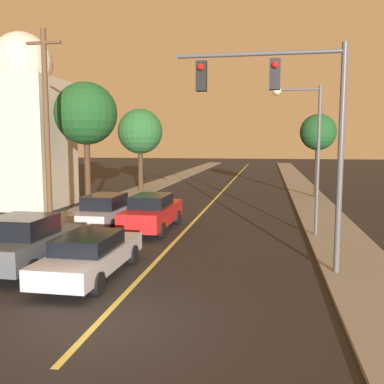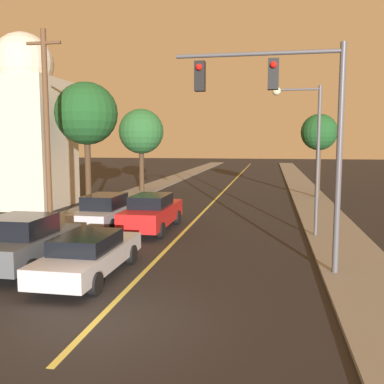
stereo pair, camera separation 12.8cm
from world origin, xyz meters
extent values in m
plane|color=black|center=(0.00, 0.00, 0.00)|extent=(200.00, 200.00, 0.00)
cube|color=black|center=(0.00, 36.00, 0.01)|extent=(10.83, 80.00, 0.01)
cube|color=#D1C14C|center=(0.00, 36.00, 0.01)|extent=(0.16, 76.00, 0.00)
cube|color=gray|center=(-6.66, 36.00, 0.06)|extent=(2.50, 80.00, 0.12)
cube|color=gray|center=(6.66, 36.00, 0.06)|extent=(2.50, 80.00, 0.12)
cube|color=#A5A8B2|center=(-1.52, 3.20, 0.60)|extent=(1.71, 4.88, 0.57)
cube|color=black|center=(-1.52, 3.01, 1.11)|extent=(1.51, 2.20, 0.46)
cylinder|color=black|center=(-2.33, 4.72, 0.31)|extent=(0.22, 0.63, 0.63)
cylinder|color=black|center=(-0.70, 4.72, 0.31)|extent=(0.22, 0.63, 0.63)
cylinder|color=black|center=(-2.33, 1.69, 0.31)|extent=(0.22, 0.63, 0.63)
cylinder|color=black|center=(-0.70, 1.69, 0.31)|extent=(0.22, 0.63, 0.63)
cube|color=red|center=(-1.52, 10.21, 0.74)|extent=(1.75, 5.19, 0.80)
cube|color=black|center=(-1.52, 10.00, 1.41)|extent=(1.54, 2.34, 0.54)
cylinder|color=black|center=(-2.35, 11.82, 0.34)|extent=(0.22, 0.69, 0.69)
cylinder|color=black|center=(-0.69, 11.82, 0.34)|extent=(0.22, 0.69, 0.69)
cylinder|color=black|center=(-2.35, 8.60, 0.34)|extent=(0.22, 0.69, 0.69)
cylinder|color=black|center=(-0.69, 8.60, 0.34)|extent=(0.22, 0.69, 0.69)
cube|color=#474C51|center=(-3.90, 3.58, 0.73)|extent=(1.91, 4.15, 0.76)
cube|color=black|center=(-3.90, 3.41, 1.43)|extent=(1.68, 1.87, 0.63)
cylinder|color=black|center=(-4.80, 4.86, 0.35)|extent=(0.22, 0.71, 0.71)
cylinder|color=black|center=(-2.99, 4.86, 0.35)|extent=(0.22, 0.71, 0.71)
cylinder|color=black|center=(-2.99, 2.29, 0.35)|extent=(0.22, 0.71, 0.71)
cube|color=#A5A8B2|center=(-3.90, 10.55, 0.65)|extent=(1.76, 5.04, 0.60)
cube|color=black|center=(-3.90, 10.35, 1.27)|extent=(1.55, 2.27, 0.64)
cylinder|color=black|center=(-4.73, 12.12, 0.35)|extent=(0.22, 0.70, 0.70)
cylinder|color=black|center=(-3.06, 12.12, 0.35)|extent=(0.22, 0.70, 0.70)
cylinder|color=black|center=(-4.73, 8.99, 0.35)|extent=(0.22, 0.70, 0.70)
cylinder|color=black|center=(-3.06, 8.99, 0.35)|extent=(0.22, 0.70, 0.70)
cylinder|color=#47474C|center=(5.81, 4.58, 3.52)|extent=(0.18, 0.18, 6.81)
cylinder|color=#47474C|center=(3.35, 4.58, 6.68)|extent=(4.92, 0.12, 0.12)
cube|color=black|center=(3.85, 4.58, 6.07)|extent=(0.32, 0.28, 0.90)
sphere|color=red|center=(3.85, 4.40, 6.31)|extent=(0.20, 0.20, 0.20)
cube|color=black|center=(1.63, 4.58, 6.07)|extent=(0.32, 0.28, 0.90)
sphere|color=red|center=(1.63, 4.40, 6.31)|extent=(0.20, 0.20, 0.20)
cylinder|color=#47474C|center=(5.76, 9.91, 3.25)|extent=(0.14, 0.14, 6.27)
cylinder|color=#47474C|center=(4.88, 9.91, 6.24)|extent=(1.76, 0.09, 0.09)
sphere|color=beige|center=(4.00, 9.91, 6.19)|extent=(0.36, 0.36, 0.36)
cylinder|color=#513823|center=(-6.01, 9.05, 4.54)|extent=(0.24, 0.24, 8.84)
cube|color=#513823|center=(-6.01, 9.05, 8.36)|extent=(1.60, 0.12, 0.12)
cylinder|color=#3D2B1C|center=(-6.56, 24.93, 1.90)|extent=(0.40, 0.40, 3.56)
sphere|color=#235628|center=(-6.56, 24.93, 4.95)|extent=(3.62, 3.62, 3.62)
cylinder|color=#3D2B1C|center=(-6.52, 14.41, 2.28)|extent=(0.34, 0.34, 4.33)
sphere|color=#19471E|center=(-6.52, 14.41, 5.68)|extent=(3.53, 3.53, 3.53)
cylinder|color=#4C3823|center=(7.18, 23.25, 2.00)|extent=(0.35, 0.35, 3.76)
sphere|color=#19471E|center=(7.18, 23.25, 4.79)|extent=(2.58, 2.58, 2.58)
cube|color=#BCB29E|center=(-11.27, 15.99, 3.96)|extent=(4.71, 4.71, 7.92)
sphere|color=#BCB29E|center=(-11.27, 15.99, 8.92)|extent=(3.63, 3.63, 3.63)
camera|label=1|loc=(3.70, -8.69, 4.05)|focal=40.00mm
camera|label=2|loc=(3.83, -8.66, 4.05)|focal=40.00mm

